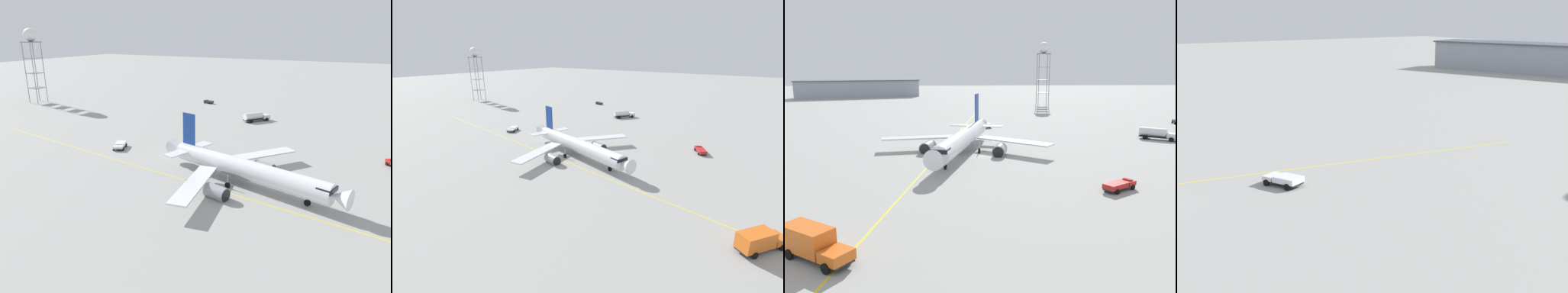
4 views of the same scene
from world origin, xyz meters
The scene contains 9 objects.
ground_plane centered at (0.00, 0.00, 0.00)m, with size 600.00×600.00×0.00m, color #9E9E99.
airliner_main centered at (4.28, -1.69, 2.90)m, with size 35.71×38.08×11.77m.
catering_truck_truck centered at (18.63, 42.71, 1.66)m, with size 7.80×6.36×3.10m.
pushback_tug_truck centered at (-1.99, -35.75, 0.81)m, with size 5.34×4.19×1.30m.
fuel_tanker_truck centered at (-43.62, -15.18, 1.56)m, with size 8.60×7.20×2.87m.
ops_pickup_truck centered at (-18.16, 23.97, 0.81)m, with size 5.65×4.55×1.41m.
radar_tower centered at (-33.43, -103.10, 24.24)m, with size 5.54×5.54×28.55m.
terminal_shed centered at (64.40, -158.17, 5.04)m, with size 71.58×37.14×10.03m.
taxiway_centreline centered at (9.55, 0.42, 0.00)m, with size 22.34×152.36×0.01m.
Camera 3 is at (4.82, 77.16, 17.64)m, focal length 35.92 mm.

